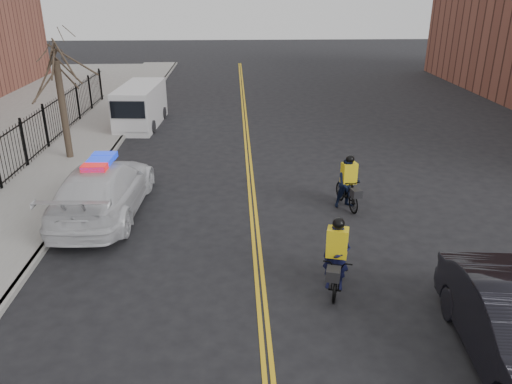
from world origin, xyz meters
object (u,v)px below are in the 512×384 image
object	(u,v)px
cyclist_near	(336,264)
cyclist_far	(348,187)
cargo_van	(140,107)
police_cruiser	(103,189)

from	to	relation	value
cyclist_near	cyclist_far	xyz separation A→B (m)	(1.33, 4.79, 0.06)
cargo_van	cyclist_far	xyz separation A→B (m)	(8.66, -10.81, -0.31)
cyclist_far	cyclist_near	bearing A→B (deg)	-116.72
police_cruiser	cyclist_near	world-z (taller)	cyclist_near
cargo_van	cyclist_far	bearing A→B (deg)	-47.77
cargo_van	cyclist_far	distance (m)	13.85
cargo_van	cyclist_near	world-z (taller)	cargo_van
police_cruiser	cargo_van	xyz separation A→B (m)	(-0.69, 10.98, 0.16)
cargo_van	cyclist_near	bearing A→B (deg)	-61.32
cyclist_near	cyclist_far	size ratio (longest dim) A/B	1.09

